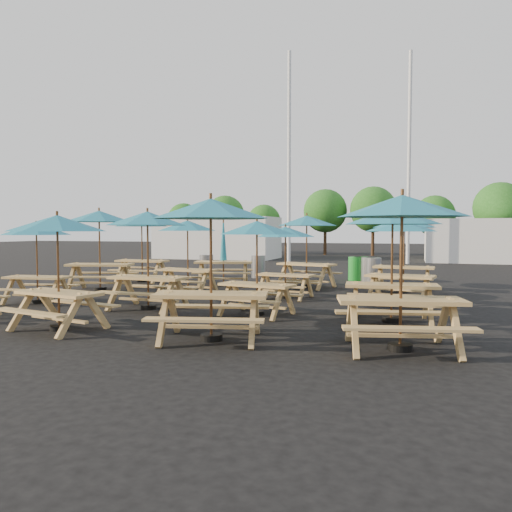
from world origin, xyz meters
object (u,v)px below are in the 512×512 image
(waste_bin_5, at_px, (373,270))
(picnic_unit_6, at_px, (188,231))
(picnic_unit_11, at_px, (307,226))
(picnic_unit_15, at_px, (404,227))
(waste_bin_2, at_px, (356,269))
(picnic_unit_14, at_px, (401,231))
(waste_bin_0, at_px, (206,266))
(waste_bin_1, at_px, (258,266))
(picnic_unit_8, at_px, (211,218))
(picnic_unit_1, at_px, (36,235))
(picnic_unit_7, at_px, (223,256))
(picnic_unit_10, at_px, (285,236))
(picnic_unit_4, at_px, (57,231))
(picnic_unit_12, at_px, (402,216))
(picnic_unit_5, at_px, (148,225))
(waste_bin_4, at_px, (368,269))
(picnic_unit_9, at_px, (257,234))
(picnic_unit_2, at_px, (99,222))
(picnic_unit_13, at_px, (393,224))
(waste_bin_3, at_px, (361,269))
(picnic_unit_3, at_px, (142,226))

(waste_bin_5, bearing_deg, picnic_unit_6, -135.05)
(picnic_unit_11, distance_m, picnic_unit_15, 3.13)
(picnic_unit_15, bearing_deg, waste_bin_2, 126.29)
(picnic_unit_14, distance_m, picnic_unit_15, 2.73)
(waste_bin_0, bearing_deg, waste_bin_1, 4.83)
(picnic_unit_8, bearing_deg, picnic_unit_6, 106.02)
(picnic_unit_1, relative_size, picnic_unit_6, 0.95)
(picnic_unit_1, height_order, waste_bin_1, picnic_unit_1)
(picnic_unit_7, xyz_separation_m, picnic_unit_10, (2.87, -2.52, 0.72))
(picnic_unit_1, bearing_deg, picnic_unit_4, -51.69)
(picnic_unit_11, bearing_deg, waste_bin_2, 81.63)
(picnic_unit_10, xyz_separation_m, waste_bin_5, (2.05, 5.19, -1.30))
(picnic_unit_4, bearing_deg, picnic_unit_12, 14.49)
(picnic_unit_5, xyz_separation_m, picnic_unit_6, (-0.38, 3.03, -0.14))
(picnic_unit_8, distance_m, waste_bin_2, 11.46)
(waste_bin_0, height_order, waste_bin_4, same)
(picnic_unit_8, bearing_deg, picnic_unit_7, 97.02)
(waste_bin_1, bearing_deg, picnic_unit_8, -76.72)
(picnic_unit_1, xyz_separation_m, waste_bin_2, (7.39, 8.50, -1.36))
(picnic_unit_9, bearing_deg, picnic_unit_12, -27.44)
(waste_bin_5, bearing_deg, picnic_unit_10, -111.52)
(picnic_unit_4, bearing_deg, picnic_unit_1, 148.32)
(picnic_unit_2, bearing_deg, picnic_unit_10, -14.27)
(picnic_unit_6, bearing_deg, waste_bin_1, 88.71)
(picnic_unit_10, bearing_deg, waste_bin_4, 78.39)
(picnic_unit_13, relative_size, waste_bin_3, 2.66)
(picnic_unit_4, distance_m, picnic_unit_14, 8.40)
(waste_bin_4, xyz_separation_m, waste_bin_5, (0.20, -0.20, 0.00))
(picnic_unit_12, distance_m, waste_bin_0, 13.59)
(waste_bin_0, xyz_separation_m, waste_bin_3, (6.32, 0.27, 0.00))
(picnic_unit_2, bearing_deg, picnic_unit_15, 1.66)
(picnic_unit_3, relative_size, picnic_unit_7, 0.97)
(waste_bin_3, height_order, waste_bin_4, same)
(picnic_unit_1, xyz_separation_m, picnic_unit_11, (6.07, 5.65, 0.27))
(picnic_unit_8, relative_size, picnic_unit_12, 0.99)
(waste_bin_3, height_order, waste_bin_5, same)
(picnic_unit_15, height_order, waste_bin_1, picnic_unit_15)
(picnic_unit_3, height_order, picnic_unit_4, picnic_unit_3)
(picnic_unit_4, relative_size, picnic_unit_6, 1.00)
(picnic_unit_6, xyz_separation_m, picnic_unit_7, (0.20, 2.44, -0.89))
(picnic_unit_8, bearing_deg, picnic_unit_12, -8.53)
(picnic_unit_3, xyz_separation_m, picnic_unit_12, (9.50, -8.15, 0.08))
(picnic_unit_5, relative_size, waste_bin_2, 2.65)
(picnic_unit_9, bearing_deg, picnic_unit_2, 165.19)
(picnic_unit_4, distance_m, picnic_unit_11, 9.02)
(picnic_unit_7, relative_size, waste_bin_0, 2.78)
(waste_bin_1, bearing_deg, picnic_unit_10, -65.44)
(picnic_unit_6, relative_size, picnic_unit_7, 0.89)
(picnic_unit_3, bearing_deg, waste_bin_1, 36.19)
(picnic_unit_8, bearing_deg, picnic_unit_14, 48.73)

